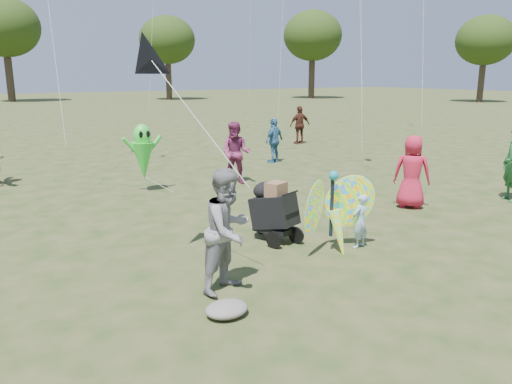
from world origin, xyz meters
The scene contains 13 objects.
ground centered at (0.00, 0.00, 0.00)m, with size 160.00×160.00×0.00m, color #51592B.
child_girl centered at (1.57, 0.95, 0.48)m, with size 0.35×0.23×0.95m, color #9ABDDA.
adult_man centered at (-1.20, 0.61, 0.86)m, with size 0.84×0.66×1.73m, color gray.
grey_bag centered at (-1.60, -0.07, 0.09)m, with size 0.56×0.46×0.18m, color slate.
crowd_a centered at (4.41, 2.33, 0.82)m, with size 0.80×0.52×1.64m, color #BF1E39.
crowd_c centered at (5.06, 8.84, 0.75)m, with size 0.88×0.37×1.51m, color teal.
crowd_e centered at (2.30, 6.60, 0.85)m, with size 0.82×0.64×1.69m, color #7E2A56.
crowd_h centered at (8.58, 12.13, 0.81)m, with size 0.95×0.39×1.62m, color #4C2319.
jogging_stroller centered at (0.51, 2.08, 0.61)m, with size 0.73×1.13×1.09m.
butterfly_kite centered at (1.04, 1.00, 0.68)m, with size 1.74×0.75×1.60m.
delta_kite_rig centered at (-1.66, 2.02, 3.14)m, with size 1.32×1.65×2.17m.
alien_kite centered at (-0.19, 6.93, 0.97)m, with size 1.12×0.69×1.74m.
tree_line centered at (3.67, 44.99, 6.86)m, with size 91.78×33.60×10.79m.
Camera 1 is at (-4.30, -5.13, 2.95)m, focal length 35.00 mm.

